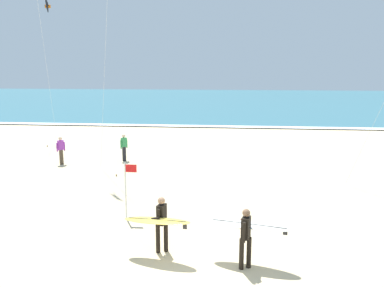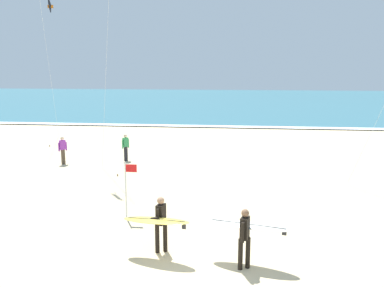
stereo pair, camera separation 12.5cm
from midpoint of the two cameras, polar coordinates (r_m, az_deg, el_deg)
ocean_water at (r=66.36m, az=5.25°, el=6.19°), size 160.00×60.00×0.08m
shoreline_foam at (r=36.84m, az=4.18°, el=2.52°), size 160.00×1.27×0.01m
surfer_lead at (r=11.89m, az=-4.46°, el=-10.81°), size 2.10×1.11×1.71m
surfer_trailing at (r=11.32m, az=8.05°, el=-12.00°), size 2.44×1.19×1.71m
kite_delta_charcoal_near at (r=33.77m, az=-19.40°, el=18.10°), size 1.64×4.95×10.65m
bystander_green_top at (r=23.78m, az=-9.27°, el=-0.45°), size 0.34×0.41×1.59m
bystander_purple_top at (r=23.81m, az=-17.75°, el=-0.82°), size 0.38×0.38×1.59m
lifeguard_flag at (r=14.60m, az=-8.95°, el=-5.82°), size 0.45×0.05×2.10m
beach_ball at (r=14.17m, az=7.43°, el=-11.13°), size 0.28×0.28×0.28m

